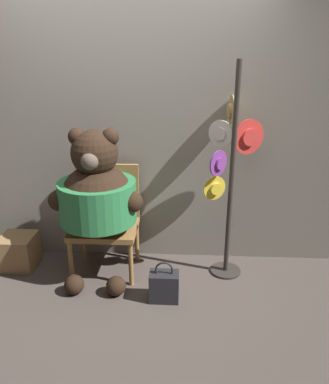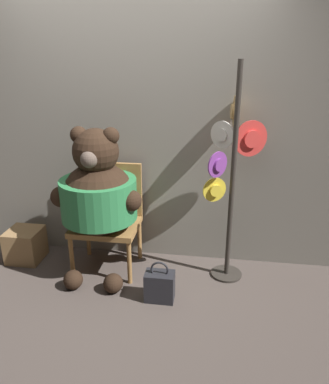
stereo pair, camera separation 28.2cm
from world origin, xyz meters
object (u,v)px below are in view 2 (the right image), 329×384
(teddy_bear, at_px, (98,194))
(chair, at_px, (108,214))
(handbag_on_ground, at_px, (160,286))
(hat_display_rack, at_px, (232,171))

(teddy_bear, bearing_deg, chair, 81.82)
(teddy_bear, height_order, handbag_on_ground, teddy_bear)
(handbag_on_ground, bearing_deg, hat_display_rack, 41.24)
(chair, height_order, hat_display_rack, hat_display_rack)
(teddy_bear, xyz_separation_m, hat_display_rack, (1.13, 0.14, 0.22))
(chair, xyz_separation_m, hat_display_rack, (1.10, -0.03, 0.47))
(hat_display_rack, bearing_deg, chair, 178.58)
(hat_display_rack, bearing_deg, handbag_on_ground, -138.76)
(chair, bearing_deg, handbag_on_ground, -41.65)
(chair, distance_m, hat_display_rack, 1.20)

